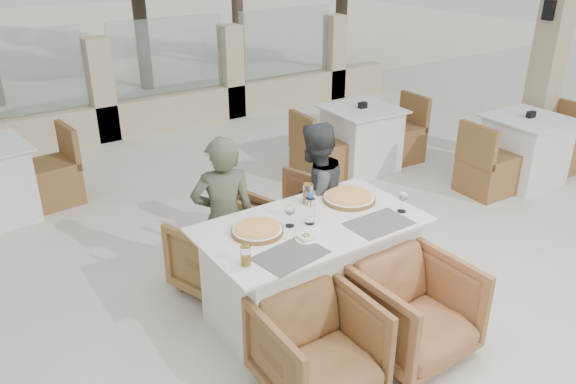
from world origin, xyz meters
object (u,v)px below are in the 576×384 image
armchair_near_left (318,348)px  bg_table_c (524,150)px  olive_dish (306,237)px  armchair_far_right (290,216)px  armchair_far_left (225,253)px  armchair_near_right (413,309)px  beer_glass_right (308,194)px  pizza_left (257,230)px  pizza_right (349,197)px  water_bottle (310,209)px  bg_table_b (361,139)px  dining_table (311,270)px  diner_left (224,219)px  wine_glass_centre (290,214)px  diner_right (314,198)px  wine_glass_corner (403,200)px  beer_glass_left (246,256)px

armchair_near_left → bg_table_c: bearing=20.0°
olive_dish → armchair_far_right: bearing=61.1°
armchair_far_left → armchair_near_right: 1.54m
beer_glass_right → armchair_far_left: 0.84m
pizza_left → armchair_far_left: bearing=87.2°
pizza_right → water_bottle: water_bottle is taller
olive_dish → bg_table_b: 3.23m
armchair_near_left → bg_table_c: bg_table_c is taller
water_bottle → bg_table_b: bearing=42.2°
beer_glass_right → armchair_far_right: bearing=67.9°
bg_table_b → armchair_near_left: bearing=-131.5°
dining_table → olive_dish: 0.47m
dining_table → armchair_far_right: (0.42, 0.90, -0.06)m
armchair_far_right → armchair_near_right: size_ratio=0.97×
dining_table → pizza_left: (-0.39, 0.09, 0.41)m
dining_table → beer_glass_right: size_ratio=10.21×
diner_left → water_bottle: bearing=143.3°
armchair_far_right → armchair_near_left: armchair_far_right is taller
wine_glass_centre → beer_glass_right: (0.32, 0.23, -0.01)m
diner_right → bg_table_b: diner_right is taller
wine_glass_centre → diner_left: 0.61m
armchair_far_right → diner_left: 0.94m
bg_table_b → bg_table_c: (1.31, -1.32, 0.00)m
armchair_near_left → olive_dish: bearing=63.9°
wine_glass_corner → armchair_near_left: wine_glass_corner is taller
armchair_near_left → bg_table_b: size_ratio=0.42×
beer_glass_left → armchair_far_left: 1.06m
olive_dish → armchair_far_right: (0.59, 1.06, -0.47)m
pizza_right → armchair_near_right: bearing=-98.1°
armchair_far_left → diner_right: diner_right is taller
armchair_far_left → armchair_near_right: armchair_near_right is taller
bg_table_c → diner_left: bearing=-176.5°
wine_glass_centre → pizza_left: bearing=170.7°
pizza_right → bg_table_c: size_ratio=0.25×
pizza_left → wine_glass_corner: bearing=-16.4°
dining_table → beer_glass_left: 0.82m
pizza_right → olive_dish: 0.70m
wine_glass_corner → beer_glass_right: 0.70m
dining_table → wine_glass_corner: (0.66, -0.22, 0.48)m
dining_table → bg_table_c: 3.56m
dining_table → armchair_far_right: dining_table is taller
armchair_far_right → bg_table_c: bg_table_c is taller
olive_dish → armchair_near_left: bearing=-117.3°
armchair_near_right → olive_dish: bearing=131.7°
beer_glass_right → armchair_far_left: (-0.53, 0.38, -0.53)m
pizza_left → beer_glass_right: 0.59m
pizza_left → armchair_near_left: (-0.02, -0.74, -0.48)m
water_bottle → beer_glass_right: bearing=56.7°
beer_glass_left → armchair_far_right: (1.08, 1.11, -0.51)m
pizza_left → beer_glass_right: size_ratio=2.28×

